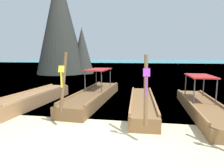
{
  "coord_description": "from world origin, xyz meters",
  "views": [
    {
      "loc": [
        1.52,
        -4.88,
        2.58
      ],
      "look_at": [
        0.0,
        4.27,
        1.17
      ],
      "focal_mm": 30.23,
      "sensor_mm": 36.0,
      "label": 1
    }
  ],
  "objects_px": {
    "longtail_boat_yellow_ribbon": "(94,95)",
    "longtail_boat_violet_ribbon": "(142,104)",
    "longtail_boat_pink_ribbon": "(34,99)",
    "longtail_boat_orange_ribbon": "(203,107)",
    "karst_rock": "(62,25)"
  },
  "relations": [
    {
      "from": "longtail_boat_orange_ribbon",
      "to": "longtail_boat_pink_ribbon",
      "type": "bearing_deg",
      "value": 178.88
    },
    {
      "from": "longtail_boat_pink_ribbon",
      "to": "longtail_boat_orange_ribbon",
      "type": "relative_size",
      "value": 0.91
    },
    {
      "from": "longtail_boat_yellow_ribbon",
      "to": "longtail_boat_pink_ribbon",
      "type": "bearing_deg",
      "value": -156.15
    },
    {
      "from": "longtail_boat_pink_ribbon",
      "to": "longtail_boat_yellow_ribbon",
      "type": "distance_m",
      "value": 3.22
    },
    {
      "from": "longtail_boat_violet_ribbon",
      "to": "longtail_boat_orange_ribbon",
      "type": "bearing_deg",
      "value": -4.85
    },
    {
      "from": "longtail_boat_yellow_ribbon",
      "to": "longtail_boat_violet_ribbon",
      "type": "bearing_deg",
      "value": -24.64
    },
    {
      "from": "longtail_boat_violet_ribbon",
      "to": "longtail_boat_orange_ribbon",
      "type": "height_order",
      "value": "longtail_boat_violet_ribbon"
    },
    {
      "from": "longtail_boat_yellow_ribbon",
      "to": "karst_rock",
      "type": "height_order",
      "value": "karst_rock"
    },
    {
      "from": "longtail_boat_pink_ribbon",
      "to": "longtail_boat_orange_ribbon",
      "type": "height_order",
      "value": "longtail_boat_pink_ribbon"
    },
    {
      "from": "karst_rock",
      "to": "longtail_boat_pink_ribbon",
      "type": "bearing_deg",
      "value": -71.34
    },
    {
      "from": "longtail_boat_pink_ribbon",
      "to": "longtail_boat_violet_ribbon",
      "type": "relative_size",
      "value": 0.96
    },
    {
      "from": "karst_rock",
      "to": "longtail_boat_orange_ribbon",
      "type": "bearing_deg",
      "value": -50.46
    },
    {
      "from": "longtail_boat_yellow_ribbon",
      "to": "karst_rock",
      "type": "relative_size",
      "value": 0.53
    },
    {
      "from": "longtail_boat_yellow_ribbon",
      "to": "longtail_boat_orange_ribbon",
      "type": "bearing_deg",
      "value": -15.25
    },
    {
      "from": "longtail_boat_yellow_ribbon",
      "to": "longtail_boat_violet_ribbon",
      "type": "distance_m",
      "value": 2.97
    }
  ]
}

